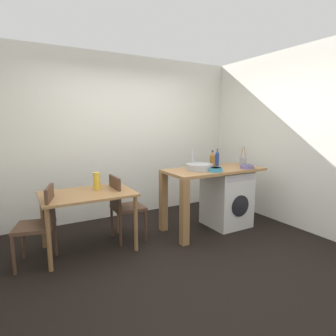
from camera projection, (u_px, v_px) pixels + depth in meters
ground_plane at (173, 254)px, 3.39m from camera, size 5.46×5.46×0.00m
wall_back at (121, 137)px, 4.68m from camera, size 4.60×0.10×2.70m
wall_counter_side at (294, 139)px, 4.21m from camera, size 0.10×3.80×2.70m
dining_table at (88, 200)px, 3.42m from camera, size 1.10×0.76×0.74m
chair_person_seat at (41, 221)px, 3.07m from camera, size 0.49×0.49×0.90m
chair_opposite at (123, 204)px, 3.71m from camera, size 0.40×0.40×0.90m
kitchen_counter at (202, 181)px, 4.02m from camera, size 1.50×0.68×0.92m
washing_machine at (226, 198)px, 4.30m from camera, size 0.60×0.61×0.86m
sink_basin at (200, 167)px, 3.96m from camera, size 0.38×0.38×0.09m
tap at (193, 159)px, 4.10m from camera, size 0.02×0.02×0.28m
bottle_tall_green at (212, 160)px, 4.14m from camera, size 0.08×0.08×0.27m
bottle_squat_brown at (212, 160)px, 4.36m from camera, size 0.07×0.07×0.21m
bottle_clear_small at (217, 158)px, 4.37m from camera, size 0.06×0.06×0.27m
mixing_bowl at (215, 169)px, 3.85m from camera, size 0.21×0.21×0.06m
utensil_crock at (243, 161)px, 4.43m from camera, size 0.11×0.11×0.30m
colander at (247, 166)px, 4.12m from camera, size 0.20×0.20×0.06m
vase at (97, 181)px, 3.54m from camera, size 0.09×0.09×0.23m
scissors at (216, 170)px, 3.98m from camera, size 0.15×0.06×0.01m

